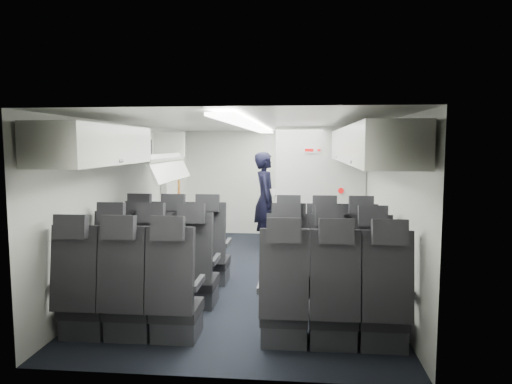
% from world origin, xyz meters
% --- Properties ---
extents(cabin_shell, '(3.41, 6.01, 2.16)m').
position_xyz_m(cabin_shell, '(0.00, 0.00, 1.12)').
color(cabin_shell, black).
rests_on(cabin_shell, ground).
extents(seat_row_front, '(3.33, 0.56, 1.24)m').
position_xyz_m(seat_row_front, '(-0.00, -0.53, 0.40)').
color(seat_row_front, black).
rests_on(seat_row_front, cabin_shell).
extents(seat_row_mid, '(3.33, 0.56, 1.24)m').
position_xyz_m(seat_row_mid, '(-0.00, -1.43, 0.40)').
color(seat_row_mid, black).
rests_on(seat_row_mid, cabin_shell).
extents(seat_row_rear, '(3.33, 0.56, 1.24)m').
position_xyz_m(seat_row_rear, '(-0.00, -2.33, 0.40)').
color(seat_row_rear, black).
rests_on(seat_row_rear, cabin_shell).
extents(overhead_bin_left_rear, '(0.53, 1.80, 0.40)m').
position_xyz_m(overhead_bin_left_rear, '(-1.40, -2.00, 1.86)').
color(overhead_bin_left_rear, white).
rests_on(overhead_bin_left_rear, cabin_shell).
extents(overhead_bin_left_front_open, '(0.64, 1.70, 0.72)m').
position_xyz_m(overhead_bin_left_front_open, '(-1.44, -0.25, 1.74)').
color(overhead_bin_left_front_open, '#9E9E93').
rests_on(overhead_bin_left_front_open, cabin_shell).
extents(overhead_bin_right_rear, '(0.53, 1.80, 0.40)m').
position_xyz_m(overhead_bin_right_rear, '(1.40, -2.00, 1.86)').
color(overhead_bin_right_rear, white).
rests_on(overhead_bin_right_rear, cabin_shell).
extents(overhead_bin_right_front, '(0.53, 1.70, 0.40)m').
position_xyz_m(overhead_bin_right_front, '(1.40, -0.25, 1.86)').
color(overhead_bin_right_front, white).
rests_on(overhead_bin_right_front, cabin_shell).
extents(bulkhead_partition, '(1.40, 0.15, 2.13)m').
position_xyz_m(bulkhead_partition, '(0.98, 0.80, 1.08)').
color(bulkhead_partition, silver).
rests_on(bulkhead_partition, cabin_shell).
extents(galley_unit, '(0.85, 0.52, 1.90)m').
position_xyz_m(galley_unit, '(0.95, 2.72, 0.95)').
color(galley_unit, '#939399').
rests_on(galley_unit, cabin_shell).
extents(boarding_door, '(0.12, 1.27, 1.86)m').
position_xyz_m(boarding_door, '(-1.64, 1.55, 0.95)').
color(boarding_door, silver).
rests_on(boarding_door, cabin_shell).
extents(flight_attendant, '(0.46, 0.66, 1.73)m').
position_xyz_m(flight_attendant, '(0.04, 1.83, 0.87)').
color(flight_attendant, black).
rests_on(flight_attendant, ground).
extents(carry_on_bag, '(0.40, 0.32, 0.21)m').
position_xyz_m(carry_on_bag, '(-1.45, -0.68, 1.82)').
color(carry_on_bag, black).
rests_on(carry_on_bag, overhead_bin_left_front_open).
extents(papers, '(0.19, 0.07, 0.13)m').
position_xyz_m(papers, '(0.23, 1.78, 1.03)').
color(papers, white).
rests_on(papers, flight_attendant).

